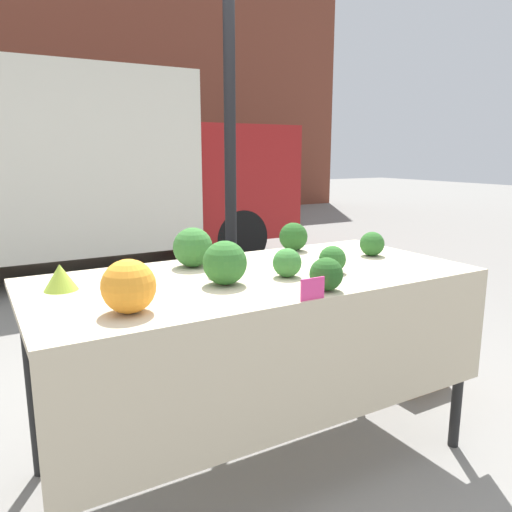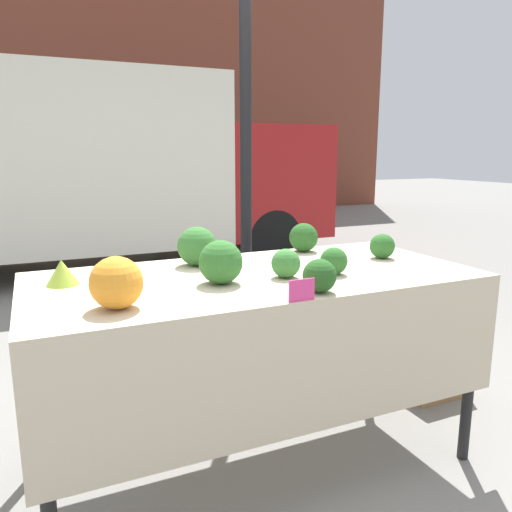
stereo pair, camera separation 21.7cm
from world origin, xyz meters
TOP-DOWN VIEW (x-y plane):
  - ground_plane at (0.00, 0.00)m, footprint 40.00×40.00m
  - building_facade at (0.00, 9.89)m, footprint 16.00×0.60m
  - tent_pole at (0.32, 0.86)m, footprint 0.07×0.07m
  - parked_truck at (-0.14, 4.59)m, footprint 5.46×2.10m
  - market_table at (0.00, -0.07)m, footprint 1.93×0.91m
  - orange_cauliflower at (-0.63, -0.26)m, footprint 0.18×0.18m
  - romanesco_head at (-0.79, 0.15)m, footprint 0.13×0.13m
  - broccoli_head_0 at (0.71, 0.04)m, footprint 0.12×0.12m
  - broccoli_head_1 at (0.44, 0.36)m, footprint 0.15×0.15m
  - broccoli_head_2 at (0.10, -0.37)m, footprint 0.13×0.13m
  - broccoli_head_3 at (-0.18, 0.27)m, footprint 0.18×0.18m
  - broccoli_head_4 at (0.30, -0.15)m, footprint 0.12×0.12m
  - broccoli_head_5 at (-0.20, -0.09)m, footprint 0.18×0.18m
  - broccoli_head_6 at (0.09, -0.11)m, footprint 0.12×0.12m
  - price_sign at (-0.02, -0.44)m, footprint 0.10×0.01m
  - produce_crate at (1.23, 0.18)m, footprint 0.37×0.28m

SIDE VIEW (x-z plane):
  - ground_plane at x=0.00m, z-range 0.00..0.00m
  - produce_crate at x=1.23m, z-range 0.00..0.28m
  - market_table at x=0.00m, z-range 0.34..1.25m
  - price_sign at x=-0.02m, z-range 0.91..0.99m
  - romanesco_head at x=-0.79m, z-range 0.91..1.01m
  - broccoli_head_4 at x=0.30m, z-range 0.91..1.03m
  - broccoli_head_6 at x=0.09m, z-range 0.91..1.03m
  - broccoli_head_0 at x=0.71m, z-range 0.91..1.03m
  - broccoli_head_2 at x=0.10m, z-range 0.91..1.04m
  - broccoli_head_1 at x=0.44m, z-range 0.91..1.06m
  - broccoli_head_5 at x=-0.20m, z-range 0.91..1.08m
  - orange_cauliflower at x=-0.63m, z-range 0.91..1.09m
  - broccoli_head_3 at x=-0.18m, z-range 0.91..1.09m
  - parked_truck at x=-0.14m, z-range 0.09..2.43m
  - tent_pole at x=0.32m, z-range 0.00..2.66m
  - building_facade at x=0.00m, z-range 0.00..6.98m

